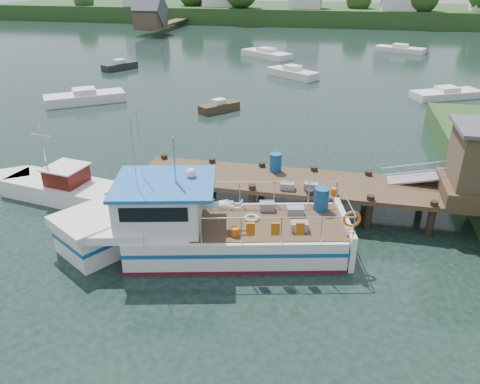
% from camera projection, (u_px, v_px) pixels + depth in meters
% --- Properties ---
extents(ground_plane, '(160.00, 160.00, 0.00)m').
position_uv_depth(ground_plane, '(267.00, 205.00, 21.99)').
color(ground_plane, black).
extents(far_shore, '(140.00, 42.55, 9.22)m').
position_uv_depth(far_shore, '(332.00, 11.00, 93.60)').
color(far_shore, '#27461C').
rests_on(far_shore, ground).
extents(dock, '(16.60, 3.00, 4.78)m').
position_uv_depth(dock, '(421.00, 173.00, 19.81)').
color(dock, '#473321').
rests_on(dock, ground).
extents(lobster_boat, '(11.71, 5.53, 5.62)m').
position_uv_depth(lobster_boat, '(199.00, 228.00, 18.06)').
color(lobster_boat, silver).
rests_on(lobster_boat, ground).
extents(work_boat, '(6.84, 3.00, 3.57)m').
position_uv_depth(work_boat, '(56.00, 186.00, 22.58)').
color(work_boat, silver).
rests_on(work_boat, ground).
extents(moored_rowboat, '(2.94, 3.20, 0.95)m').
position_uv_depth(moored_rowboat, '(219.00, 107.00, 36.14)').
color(moored_rowboat, '#473321').
rests_on(moored_rowboat, ground).
extents(moored_far, '(6.52, 4.18, 1.05)m').
position_uv_depth(moored_far, '(400.00, 49.00, 60.90)').
color(moored_far, silver).
rests_on(moored_far, ground).
extents(moored_a, '(6.37, 5.44, 1.16)m').
position_uv_depth(moored_a, '(85.00, 97.00, 38.38)').
color(moored_a, silver).
rests_on(moored_a, ground).
extents(moored_b, '(5.54, 4.60, 1.20)m').
position_uv_depth(moored_b, '(292.00, 73.00, 47.09)').
color(moored_b, silver).
rests_on(moored_b, ground).
extents(moored_c, '(6.25, 4.54, 0.94)m').
position_uv_depth(moored_c, '(446.00, 94.00, 39.82)').
color(moored_c, silver).
rests_on(moored_c, ground).
extents(moored_d, '(6.83, 5.84, 1.15)m').
position_uv_depth(moored_d, '(266.00, 54.00, 57.42)').
color(moored_d, silver).
rests_on(moored_d, ground).
extents(moored_e, '(3.09, 4.05, 1.08)m').
position_uv_depth(moored_e, '(120.00, 66.00, 50.74)').
color(moored_e, black).
rests_on(moored_e, ground).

